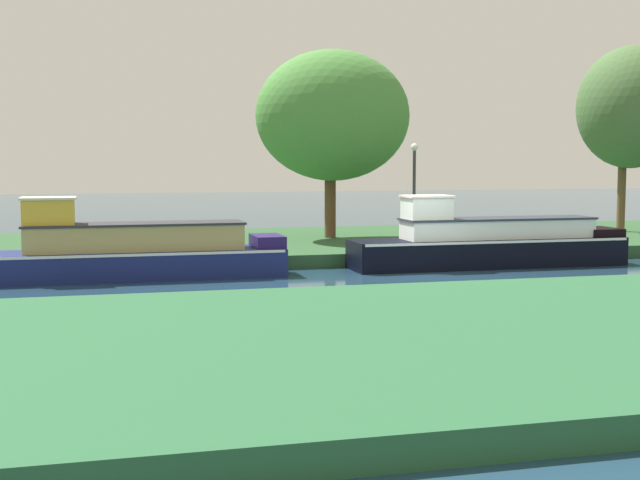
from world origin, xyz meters
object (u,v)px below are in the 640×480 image
object	(u,v)px
willow_tree_centre	(631,108)
lamp_post	(414,182)
navy_narrowboat	(131,252)
mooring_post_far	(582,232)
mooring_post_near	(220,246)
black_barge	(490,243)
willow_tree_left	(333,116)

from	to	relation	value
willow_tree_centre	lamp_post	xyz separation A→B (m)	(-9.44, -2.48, -2.62)
navy_narrowboat	mooring_post_far	size ratio (longest dim) A/B	9.92
lamp_post	mooring_post_near	size ratio (longest dim) A/B	6.38
navy_narrowboat	mooring_post_near	xyz separation A→B (m)	(2.54, 1.44, -0.05)
willow_tree_centre	black_barge	bearing A→B (deg)	-146.97
navy_narrowboat	willow_tree_centre	world-z (taller)	willow_tree_centre
navy_narrowboat	mooring_post_far	bearing A→B (deg)	5.83
black_barge	lamp_post	distance (m)	3.54
black_barge	navy_narrowboat	xyz separation A→B (m)	(-10.20, 0.00, 0.01)
lamp_post	mooring_post_far	world-z (taller)	lamp_post
black_barge	willow_tree_left	world-z (taller)	willow_tree_left
lamp_post	mooring_post_near	distance (m)	6.77
black_barge	mooring_post_far	bearing A→B (deg)	20.24
black_barge	lamp_post	xyz separation A→B (m)	(-1.28, 2.83, 1.71)
willow_tree_centre	mooring_post_far	bearing A→B (deg)	-137.75
mooring_post_far	willow_tree_left	bearing A→B (deg)	148.78
navy_narrowboat	willow_tree_centre	size ratio (longest dim) A/B	1.16
black_barge	mooring_post_far	distance (m)	4.17
navy_narrowboat	lamp_post	size ratio (longest dim) A/B	2.47
willow_tree_centre	lamp_post	world-z (taller)	willow_tree_centre
navy_narrowboat	willow_tree_centre	xyz separation A→B (m)	(18.37, 5.31, 4.31)
black_barge	willow_tree_centre	world-z (taller)	willow_tree_centre
black_barge	willow_tree_left	xyz separation A→B (m)	(-3.14, 5.72, 3.91)
black_barge	willow_tree_left	distance (m)	7.60
black_barge	navy_narrowboat	distance (m)	10.20
willow_tree_centre	lamp_post	distance (m)	10.11
navy_narrowboat	willow_tree_left	xyz separation A→B (m)	(7.06, 5.72, 3.89)
navy_narrowboat	willow_tree_left	world-z (taller)	willow_tree_left
navy_narrowboat	willow_tree_left	distance (m)	9.88
black_barge	willow_tree_centre	xyz separation A→B (m)	(8.17, 5.31, 4.33)
willow_tree_left	lamp_post	distance (m)	4.08
willow_tree_centre	mooring_post_far	world-z (taller)	willow_tree_centre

